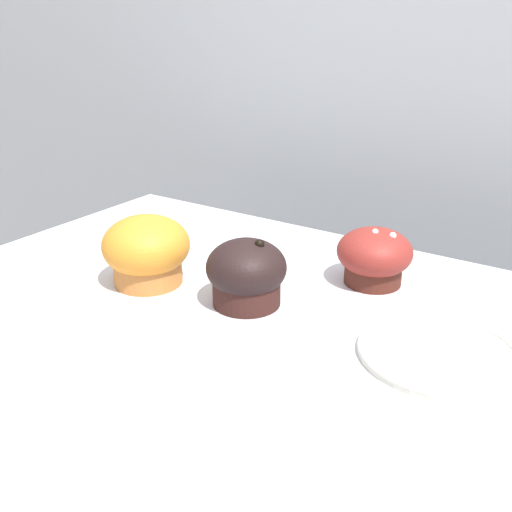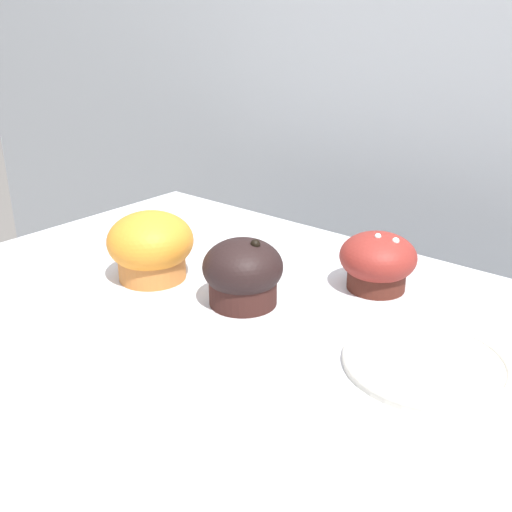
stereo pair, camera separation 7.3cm
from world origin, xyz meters
The scene contains 5 objects.
wall_back centered at (0.00, 0.60, 0.90)m, with size 3.20×0.10×1.80m, color #B2B7BC.
muffin_front_center centered at (0.01, 0.18, 0.98)m, with size 0.10×0.10×0.08m.
muffin_back_left centered at (-0.09, 0.04, 0.98)m, with size 0.10×0.10×0.08m.
muffin_back_right centered at (-0.23, 0.02, 0.99)m, with size 0.11×0.11×0.09m.
serving_plate centered at (0.14, 0.05, 0.95)m, with size 0.16×0.16×0.01m.
Camera 2 is at (0.34, -0.44, 1.27)m, focal length 42.00 mm.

